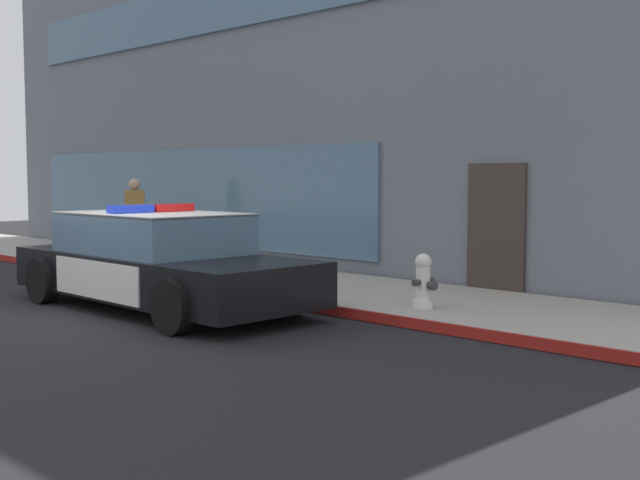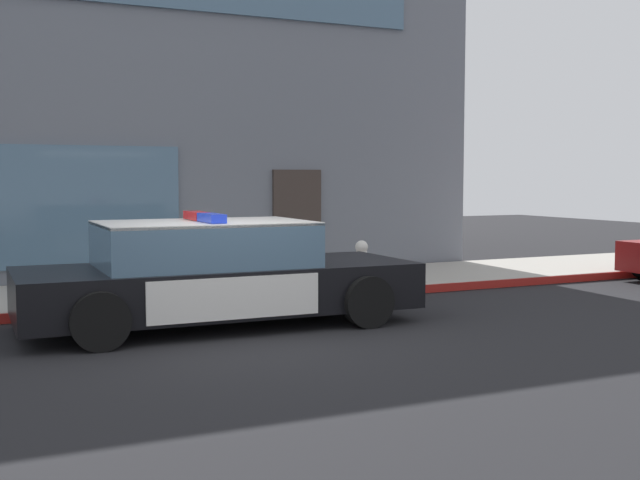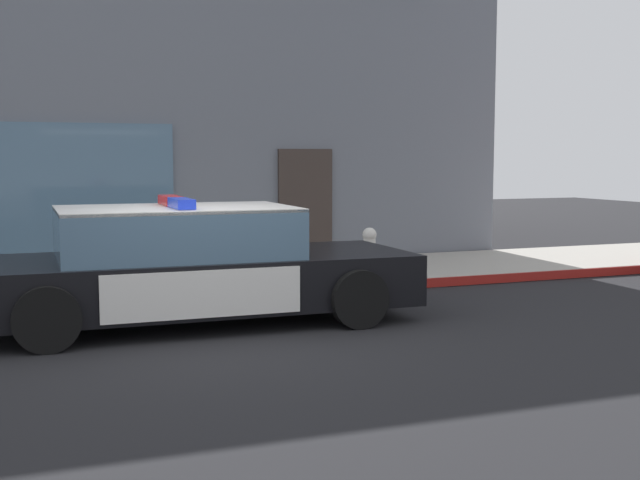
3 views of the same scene
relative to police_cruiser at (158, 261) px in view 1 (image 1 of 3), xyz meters
The scene contains 7 objects.
ground 1.06m from the police_cruiser, 87.86° to the right, with size 48.00×48.00×0.00m, color black.
sidewalk 2.78m from the police_cruiser, 89.36° to the left, with size 48.00×2.85×0.15m, color #A39E93.
curb_red_paint 1.41m from the police_cruiser, 88.63° to the left, with size 28.80×0.04×0.14m, color maroon.
storefront_building 10.17m from the police_cruiser, 107.39° to the left, with size 19.60×10.19×7.62m.
police_cruiser is the anchor object (origin of this frame).
fire_hydrant 3.79m from the police_cruiser, 31.19° to the left, with size 0.34×0.39×0.73m.
pedestrian_on_sidewalk 5.61m from the police_cruiser, 150.41° to the left, with size 0.44×0.48×1.71m.
Camera 1 is at (9.50, -5.70, 1.88)m, focal length 44.59 mm.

